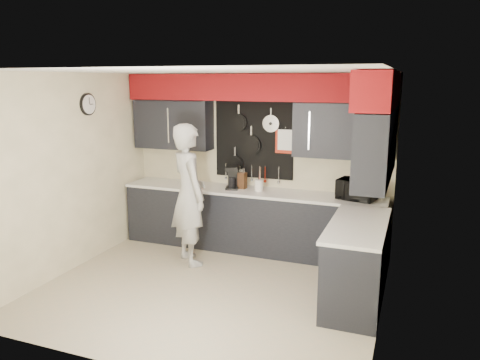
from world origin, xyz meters
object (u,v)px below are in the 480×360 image
at_px(microwave, 357,190).
at_px(person, 189,195).
at_px(knife_block, 242,181).
at_px(utensil_crock, 259,185).
at_px(coffee_maker, 233,177).

bearing_deg(microwave, person, -147.74).
bearing_deg(person, knife_block, -77.85).
bearing_deg(microwave, utensil_crock, -167.80).
bearing_deg(utensil_crock, knife_block, 169.30).
bearing_deg(coffee_maker, utensil_crock, -14.83).
xyz_separation_m(coffee_maker, person, (-0.34, -0.76, -0.12)).
bearing_deg(knife_block, utensil_crock, -3.66).
relative_size(microwave, person, 0.25).
xyz_separation_m(utensil_crock, person, (-0.75, -0.77, -0.03)).
bearing_deg(person, coffee_maker, -72.11).
height_order(knife_block, utensil_crock, knife_block).
bearing_deg(utensil_crock, microwave, -0.95).
xyz_separation_m(utensil_crock, coffee_maker, (-0.41, -0.00, 0.09)).
bearing_deg(coffee_maker, person, -129.65).
bearing_deg(person, utensil_crock, -92.24).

